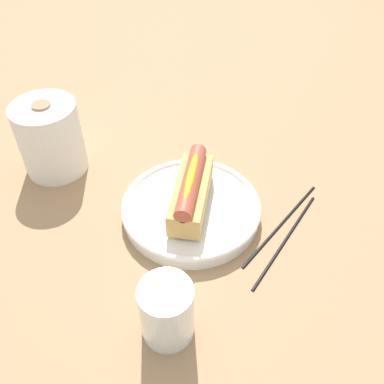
# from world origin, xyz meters

# --- Properties ---
(ground_plane) EXTENTS (2.40, 2.40, 0.00)m
(ground_plane) POSITION_xyz_m (0.00, 0.00, 0.00)
(ground_plane) COLOR #9E7A56
(serving_bowl) EXTENTS (0.23, 0.23, 0.03)m
(serving_bowl) POSITION_xyz_m (0.00, -0.02, 0.02)
(serving_bowl) COLOR white
(serving_bowl) RESTS_ON ground_plane
(hotdog_front) EXTENTS (0.16, 0.07, 0.06)m
(hotdog_front) POSITION_xyz_m (0.00, -0.02, 0.06)
(hotdog_front) COLOR tan
(hotdog_front) RESTS_ON serving_bowl
(water_glass) EXTENTS (0.07, 0.07, 0.09)m
(water_glass) POSITION_xyz_m (-0.20, -0.05, 0.04)
(water_glass) COLOR white
(water_glass) RESTS_ON ground_plane
(paper_towel_roll) EXTENTS (0.11, 0.11, 0.13)m
(paper_towel_roll) POSITION_xyz_m (0.04, 0.25, 0.07)
(paper_towel_roll) COLOR white
(paper_towel_roll) RESTS_ON ground_plane
(chopstick_near) EXTENTS (0.21, 0.08, 0.01)m
(chopstick_near) POSITION_xyz_m (0.02, -0.16, 0.00)
(chopstick_near) COLOR black
(chopstick_near) RESTS_ON ground_plane
(chopstick_far) EXTENTS (0.21, 0.06, 0.01)m
(chopstick_far) POSITION_xyz_m (-0.01, -0.17, 0.00)
(chopstick_far) COLOR black
(chopstick_far) RESTS_ON ground_plane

